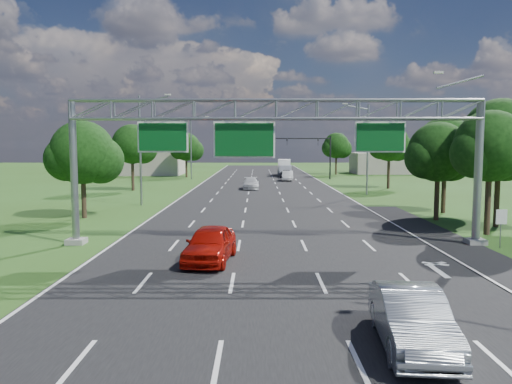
{
  "coord_description": "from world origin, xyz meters",
  "views": [
    {
      "loc": [
        -0.78,
        -15.69,
        5.57
      ],
      "look_at": [
        -0.86,
        13.46,
        2.81
      ],
      "focal_mm": 35.0,
      "sensor_mm": 36.0,
      "label": 1
    }
  ],
  "objects_px": {
    "sign_gantry": "(277,121)",
    "regulatory_sign": "(501,220)",
    "traffic_signal": "(309,147)",
    "silver_sedan": "(411,318)",
    "box_truck": "(285,168)",
    "red_coupe": "(210,244)"
  },
  "relations": [
    {
      "from": "regulatory_sign",
      "to": "silver_sedan",
      "type": "xyz_separation_m",
      "value": [
        -8.93,
        -13.32,
        -0.71
      ]
    },
    {
      "from": "box_truck",
      "to": "sign_gantry",
      "type": "bearing_deg",
      "value": -89.53
    },
    {
      "from": "sign_gantry",
      "to": "box_truck",
      "type": "relative_size",
      "value": 3.03
    },
    {
      "from": "traffic_signal",
      "to": "red_coupe",
      "type": "relative_size",
      "value": 2.42
    },
    {
      "from": "silver_sedan",
      "to": "box_truck",
      "type": "distance_m",
      "value": 77.41
    },
    {
      "from": "traffic_signal",
      "to": "silver_sedan",
      "type": "bearing_deg",
      "value": -93.4
    },
    {
      "from": "silver_sedan",
      "to": "traffic_signal",
      "type": "bearing_deg",
      "value": 91.22
    },
    {
      "from": "box_truck",
      "to": "silver_sedan",
      "type": "bearing_deg",
      "value": -86.56
    },
    {
      "from": "sign_gantry",
      "to": "red_coupe",
      "type": "height_order",
      "value": "sign_gantry"
    },
    {
      "from": "traffic_signal",
      "to": "red_coupe",
      "type": "xyz_separation_m",
      "value": [
        -10.52,
        -57.27,
        -4.31
      ]
    },
    {
      "from": "sign_gantry",
      "to": "regulatory_sign",
      "type": "xyz_separation_m",
      "value": [
        12.07,
        -1.02,
        -5.38
      ]
    },
    {
      "from": "regulatory_sign",
      "to": "traffic_signal",
      "type": "relative_size",
      "value": 0.17
    },
    {
      "from": "red_coupe",
      "to": "box_truck",
      "type": "relative_size",
      "value": 0.65
    },
    {
      "from": "regulatory_sign",
      "to": "red_coupe",
      "type": "xyz_separation_m",
      "value": [
        -15.44,
        -3.24,
        -0.65
      ]
    },
    {
      "from": "regulatory_sign",
      "to": "box_truck",
      "type": "relative_size",
      "value": 0.27
    },
    {
      "from": "sign_gantry",
      "to": "traffic_signal",
      "type": "relative_size",
      "value": 1.92
    },
    {
      "from": "traffic_signal",
      "to": "box_truck",
      "type": "relative_size",
      "value": 1.57
    },
    {
      "from": "regulatory_sign",
      "to": "box_truck",
      "type": "distance_m",
      "value": 64.61
    },
    {
      "from": "silver_sedan",
      "to": "box_truck",
      "type": "height_order",
      "value": "box_truck"
    },
    {
      "from": "regulatory_sign",
      "to": "traffic_signal",
      "type": "bearing_deg",
      "value": 95.2
    },
    {
      "from": "sign_gantry",
      "to": "regulatory_sign",
      "type": "height_order",
      "value": "sign_gantry"
    },
    {
      "from": "red_coupe",
      "to": "regulatory_sign",
      "type": "bearing_deg",
      "value": 18.08
    }
  ]
}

